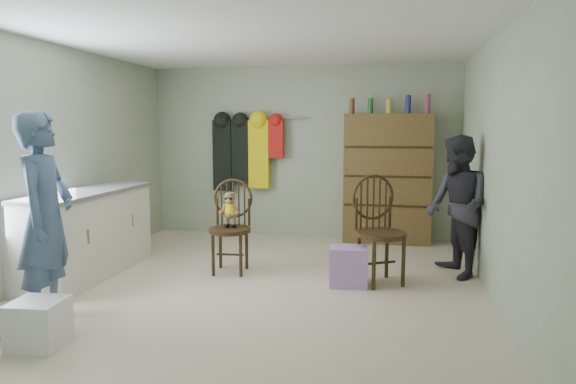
% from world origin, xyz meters
% --- Properties ---
extents(ground_plane, '(5.00, 5.00, 0.00)m').
position_xyz_m(ground_plane, '(0.00, 0.00, 0.00)').
color(ground_plane, beige).
rests_on(ground_plane, ground).
extents(room_walls, '(5.00, 5.00, 5.00)m').
position_xyz_m(room_walls, '(0.00, 0.53, 1.58)').
color(room_walls, '#A7B094').
rests_on(room_walls, ground).
extents(counter, '(0.64, 1.86, 0.94)m').
position_xyz_m(counter, '(-1.95, 0.00, 0.47)').
color(counter, silver).
rests_on(counter, ground).
extents(plastic_tub, '(0.40, 0.38, 0.35)m').
position_xyz_m(plastic_tub, '(-1.25, -1.75, 0.17)').
color(plastic_tub, white).
rests_on(plastic_tub, ground).
extents(chair_front, '(0.49, 0.49, 1.04)m').
position_xyz_m(chair_front, '(-0.45, 0.45, 0.59)').
color(chair_front, '#3D2A15').
rests_on(chair_front, ground).
extents(chair_far, '(0.68, 0.68, 1.12)m').
position_xyz_m(chair_far, '(1.18, 0.36, 0.60)').
color(chair_far, '#3D2A15').
rests_on(chair_far, ground).
extents(striped_bag, '(0.41, 0.33, 0.40)m').
position_xyz_m(striped_bag, '(0.88, 0.17, 0.20)').
color(striped_bag, pink).
rests_on(striped_bag, ground).
extents(person_left, '(0.55, 0.71, 1.75)m').
position_xyz_m(person_left, '(-1.50, -1.26, 0.87)').
color(person_left, '#455B7F').
rests_on(person_left, ground).
extents(person_right, '(0.78, 0.89, 1.54)m').
position_xyz_m(person_right, '(2.00, 0.75, 0.77)').
color(person_right, '#2D2B33').
rests_on(person_right, ground).
extents(dresser, '(1.20, 0.39, 2.06)m').
position_xyz_m(dresser, '(1.25, 2.30, 0.91)').
color(dresser, brown).
rests_on(dresser, ground).
extents(coat_rack, '(1.42, 0.12, 1.09)m').
position_xyz_m(coat_rack, '(-0.83, 2.38, 1.25)').
color(coat_rack, '#99999E').
rests_on(coat_rack, ground).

